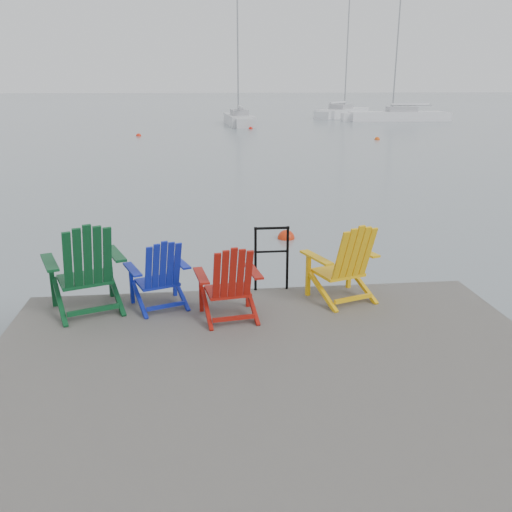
{
  "coord_description": "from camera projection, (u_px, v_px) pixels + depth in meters",
  "views": [
    {
      "loc": [
        -0.72,
        -4.52,
        3.23
      ],
      "look_at": [
        0.09,
        2.9,
        0.85
      ],
      "focal_mm": 38.0,
      "sensor_mm": 36.0,
      "label": 1
    }
  ],
  "objects": [
    {
      "name": "dock",
      "position": [
        279.0,
        396.0,
        5.23
      ],
      "size": [
        6.0,
        5.0,
        1.4
      ],
      "color": "#292624",
      "rests_on": "ground"
    },
    {
      "name": "buoy_c",
      "position": [
        377.0,
        140.0,
        32.69
      ],
      "size": [
        0.33,
        0.33,
        0.33
      ],
      "primitive_type": "sphere",
      "color": "#E24D0D",
      "rests_on": "ground"
    },
    {
      "name": "buoy_a",
      "position": [
        286.0,
        238.0,
        11.84
      ],
      "size": [
        0.38,
        0.38,
        0.38
      ],
      "primitive_type": "sphere",
      "color": "red",
      "rests_on": "ground"
    },
    {
      "name": "ground",
      "position": [
        279.0,
        427.0,
        5.34
      ],
      "size": [
        400.0,
        400.0,
        0.0
      ],
      "primitive_type": "plane",
      "color": "slate",
      "rests_on": "ground"
    },
    {
      "name": "buoy_b",
      "position": [
        139.0,
        136.0,
        34.89
      ],
      "size": [
        0.34,
        0.34,
        0.34
      ],
      "primitive_type": "sphere",
      "color": "red",
      "rests_on": "ground"
    },
    {
      "name": "sailboat_mid",
      "position": [
        342.0,
        113.0,
        54.85
      ],
      "size": [
        7.06,
        7.96,
        11.69
      ],
      "rotation": [
        0.0,
        0.0,
        -0.68
      ],
      "color": "silver",
      "rests_on": "ground"
    },
    {
      "name": "chair_green",
      "position": [
        86.0,
        267.0,
        6.63
      ],
      "size": [
        1.12,
        1.07,
        1.16
      ],
      "rotation": [
        0.0,
        0.0,
        0.36
      ],
      "color": "#0B3F1E",
      "rests_on": "dock"
    },
    {
      "name": "chair_blue",
      "position": [
        159.0,
        273.0,
        6.8
      ],
      "size": [
        0.88,
        0.84,
        0.92
      ],
      "rotation": [
        0.0,
        0.0,
        0.36
      ],
      "color": "#0F1D9C",
      "rests_on": "dock"
    },
    {
      "name": "chair_yellow",
      "position": [
        344.0,
        262.0,
        7.01
      ],
      "size": [
        1.0,
        0.96,
        1.05
      ],
      "rotation": [
        0.0,
        0.0,
        0.34
      ],
      "color": "#E6A90C",
      "rests_on": "dock"
    },
    {
      "name": "sailboat_near",
      "position": [
        239.0,
        120.0,
        44.27
      ],
      "size": [
        2.15,
        7.21,
        10.02
      ],
      "rotation": [
        0.0,
        0.0,
        0.04
      ],
      "color": "silver",
      "rests_on": "ground"
    },
    {
      "name": "handrail",
      "position": [
        272.0,
        252.0,
        7.37
      ],
      "size": [
        0.48,
        0.04,
        0.9
      ],
      "color": "black",
      "rests_on": "dock"
    },
    {
      "name": "chair_red",
      "position": [
        230.0,
        281.0,
        6.46
      ],
      "size": [
        0.84,
        0.78,
        0.95
      ],
      "rotation": [
        0.0,
        0.0,
        0.15
      ],
      "color": "maroon",
      "rests_on": "dock"
    },
    {
      "name": "buoy_d",
      "position": [
        251.0,
        129.0,
        40.37
      ],
      "size": [
        0.32,
        0.32,
        0.32
      ],
      "primitive_type": "sphere",
      "color": "red",
      "rests_on": "ground"
    },
    {
      "name": "sailboat_far",
      "position": [
        397.0,
        117.0,
        49.18
      ],
      "size": [
        8.59,
        2.6,
        11.72
      ],
      "rotation": [
        0.0,
        0.0,
        1.52
      ],
      "color": "white",
      "rests_on": "ground"
    }
  ]
}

